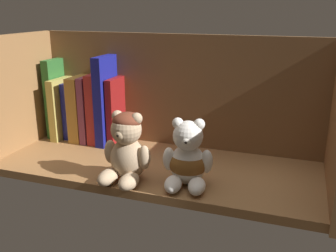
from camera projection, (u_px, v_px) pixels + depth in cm
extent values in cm
cube|color=olive|center=(157.00, 168.00, 94.75)|extent=(77.98, 30.07, 2.00)
cube|color=brown|center=(177.00, 95.00, 104.21)|extent=(80.38, 1.20, 32.57)
cube|color=olive|center=(18.00, 96.00, 102.69)|extent=(1.60, 32.47, 32.57)
cube|color=#275C26|center=(58.00, 98.00, 113.57)|extent=(2.38, 10.06, 22.85)
cube|color=#A79746|center=(66.00, 107.00, 113.52)|extent=(2.21, 14.76, 17.65)
cube|color=#20259F|center=(74.00, 109.00, 112.83)|extent=(2.57, 9.12, 16.50)
cube|color=#A77832|center=(84.00, 107.00, 111.47)|extent=(3.42, 13.07, 18.52)
cube|color=#7A3656|center=(93.00, 107.00, 110.47)|extent=(1.93, 13.31, 18.84)
cube|color=#AA2A2A|center=(101.00, 107.00, 109.51)|extent=(2.66, 12.91, 19.68)
cube|color=navy|center=(110.00, 99.00, 107.82)|extent=(2.59, 14.44, 24.66)
cube|color=maroon|center=(118.00, 110.00, 107.90)|extent=(1.86, 11.80, 18.73)
ellipsoid|color=tan|center=(128.00, 159.00, 85.57)|extent=(8.13, 7.46, 9.57)
sphere|color=tan|center=(126.00, 130.00, 83.03)|extent=(6.80, 6.80, 6.80)
sphere|color=tan|center=(117.00, 116.00, 83.57)|extent=(2.55, 2.55, 2.55)
sphere|color=tan|center=(137.00, 119.00, 81.72)|extent=(2.55, 2.55, 2.55)
sphere|color=tan|center=(121.00, 135.00, 81.05)|extent=(2.55, 2.55, 2.55)
sphere|color=black|center=(118.00, 136.00, 80.25)|extent=(0.89, 0.89, 0.89)
ellipsoid|color=tan|center=(108.00, 177.00, 83.57)|extent=(4.35, 6.68, 3.40)
ellipsoid|color=tan|center=(129.00, 182.00, 81.52)|extent=(4.35, 6.68, 3.40)
ellipsoid|color=tan|center=(111.00, 152.00, 86.47)|extent=(2.99, 2.99, 5.53)
ellipsoid|color=tan|center=(144.00, 158.00, 83.11)|extent=(2.99, 2.99, 5.53)
ellipsoid|color=brown|center=(127.00, 121.00, 82.88)|extent=(6.46, 6.46, 3.74)
ellipsoid|color=white|center=(188.00, 164.00, 83.19)|extent=(7.75, 7.11, 9.12)
sphere|color=white|center=(188.00, 136.00, 80.74)|extent=(6.49, 6.49, 6.49)
sphere|color=white|center=(178.00, 123.00, 80.79)|extent=(2.43, 2.43, 2.43)
sphere|color=white|center=(199.00, 124.00, 80.02)|extent=(2.43, 2.43, 2.43)
sphere|color=white|center=(186.00, 141.00, 78.70)|extent=(2.43, 2.43, 2.43)
sphere|color=black|center=(186.00, 142.00, 77.88)|extent=(0.85, 0.85, 0.85)
ellipsoid|color=white|center=(173.00, 184.00, 80.44)|extent=(4.56, 6.58, 3.24)
ellipsoid|color=white|center=(197.00, 186.00, 79.59)|extent=(4.56, 6.58, 3.24)
ellipsoid|color=white|center=(169.00, 159.00, 83.12)|extent=(3.02, 3.02, 5.27)
ellipsoid|color=white|center=(207.00, 161.00, 81.72)|extent=(3.02, 3.02, 5.27)
ellipsoid|color=brown|center=(188.00, 163.00, 83.13)|extent=(8.39, 7.75, 6.39)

